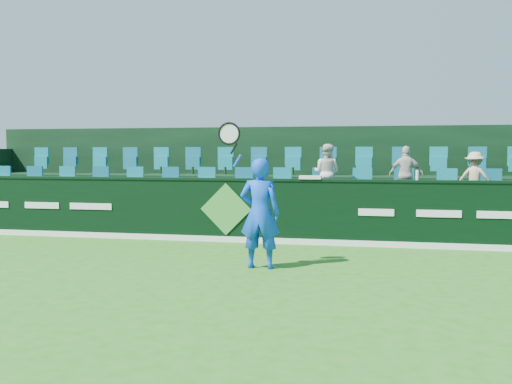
% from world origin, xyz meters
% --- Properties ---
extents(ground, '(60.00, 60.00, 0.00)m').
position_xyz_m(ground, '(0.00, 0.00, 0.00)').
color(ground, '#256D1A').
rests_on(ground, ground).
extents(sponsor_hoarding, '(16.00, 0.25, 1.35)m').
position_xyz_m(sponsor_hoarding, '(0.00, 4.00, 0.67)').
color(sponsor_hoarding, black).
rests_on(sponsor_hoarding, ground).
extents(stand_tier_front, '(16.00, 2.00, 0.80)m').
position_xyz_m(stand_tier_front, '(0.00, 5.10, 0.40)').
color(stand_tier_front, black).
rests_on(stand_tier_front, ground).
extents(stand_tier_back, '(16.00, 1.80, 1.30)m').
position_xyz_m(stand_tier_back, '(0.00, 7.00, 0.65)').
color(stand_tier_back, black).
rests_on(stand_tier_back, ground).
extents(stand_rear, '(16.00, 4.10, 2.60)m').
position_xyz_m(stand_rear, '(0.00, 7.44, 1.22)').
color(stand_rear, black).
rests_on(stand_rear, ground).
extents(seat_row_front, '(13.50, 0.50, 0.60)m').
position_xyz_m(seat_row_front, '(0.00, 5.50, 1.10)').
color(seat_row_front, '#107B8B').
rests_on(seat_row_front, stand_tier_front).
extents(seat_row_back, '(13.50, 0.50, 0.60)m').
position_xyz_m(seat_row_back, '(0.00, 7.30, 1.60)').
color(seat_row_back, '#107B8B').
rests_on(seat_row_back, stand_tier_back).
extents(tennis_player, '(1.08, 0.45, 2.46)m').
position_xyz_m(tennis_player, '(1.23, 1.39, 0.92)').
color(tennis_player, blue).
rests_on(tennis_player, ground).
extents(spectator_left, '(0.75, 0.67, 1.28)m').
position_xyz_m(spectator_left, '(2.01, 5.12, 1.44)').
color(spectator_left, silver).
rests_on(spectator_left, stand_tier_front).
extents(spectator_middle, '(0.74, 0.35, 1.24)m').
position_xyz_m(spectator_middle, '(3.73, 5.12, 1.42)').
color(spectator_middle, beige).
rests_on(spectator_middle, stand_tier_front).
extents(spectator_right, '(0.80, 0.58, 1.11)m').
position_xyz_m(spectator_right, '(5.14, 5.12, 1.35)').
color(spectator_right, tan).
rests_on(spectator_right, stand_tier_front).
extents(towel, '(0.44, 0.29, 0.07)m').
position_xyz_m(towel, '(1.77, 4.00, 1.38)').
color(towel, silver).
rests_on(towel, sponsor_hoarding).
extents(drinks_bottle, '(0.06, 0.06, 0.20)m').
position_xyz_m(drinks_bottle, '(3.89, 4.00, 1.45)').
color(drinks_bottle, silver).
rests_on(drinks_bottle, sponsor_hoarding).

